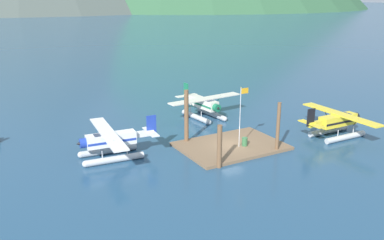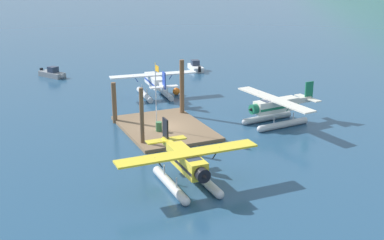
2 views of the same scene
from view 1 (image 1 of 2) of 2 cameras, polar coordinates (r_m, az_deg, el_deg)
ground_plane at (r=43.47m, az=5.42°, el=-3.78°), size 1200.00×1200.00×0.00m
dock_platform at (r=43.41m, az=5.43°, el=-3.59°), size 10.60×7.60×0.30m
piling_near_left at (r=37.75m, az=3.84°, el=-3.70°), size 0.46×0.46×4.13m
piling_near_right at (r=42.09m, az=11.85°, el=-1.03°), size 0.36×0.36×5.21m
piling_far_left at (r=43.46m, az=-0.79°, el=0.40°), size 0.47×0.47×5.89m
flagpole at (r=41.68m, az=6.84°, el=1.36°), size 0.95×0.10×6.33m
fuel_drum at (r=43.06m, az=7.32°, el=-3.00°), size 0.62×0.62×0.88m
mooring_buoy at (r=43.65m, az=-11.70°, el=-3.36°), size 0.89×0.89×0.89m
seaplane_cream_bow_right at (r=52.99m, az=1.67°, el=1.96°), size 10.48×7.96×3.84m
seaplane_white_port_fwd at (r=40.78m, az=-11.19°, el=-3.12°), size 7.97×10.48×3.84m
seaplane_yellow_stbd_aft at (r=48.72m, az=19.57°, el=-0.43°), size 7.98×10.41×3.84m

